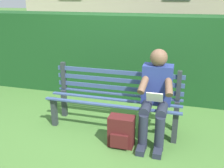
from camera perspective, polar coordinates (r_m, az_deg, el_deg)
ground at (r=3.73m, az=0.43°, el=-9.65°), size 60.00×60.00×0.00m
park_bench at (r=3.61m, az=0.78°, el=-2.86°), size 1.86×0.48×0.86m
person_seated at (r=3.28m, az=9.76°, el=-2.13°), size 0.44×0.73×1.18m
hedge_backdrop at (r=4.79m, az=4.95°, el=6.82°), size 6.15×0.86×1.61m
backpack at (r=3.24m, az=2.10°, el=-10.57°), size 0.32×0.26×0.40m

